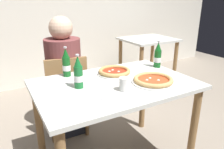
{
  "coord_description": "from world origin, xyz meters",
  "views": [
    {
      "loc": [
        -0.77,
        -1.32,
        1.36
      ],
      "look_at": [
        0.0,
        0.05,
        0.8
      ],
      "focal_mm": 34.6,
      "sensor_mm": 36.0,
      "label": 1
    }
  ],
  "objects_px": {
    "beer_bottle_left": "(66,64)",
    "beer_bottle_right": "(78,74)",
    "dining_table_main": "(115,96)",
    "beer_bottle_center": "(158,56)",
    "diner_seated": "(65,80)",
    "napkin_with_cutlery": "(96,95)",
    "pizza_marinara_far": "(114,72)",
    "chair_behind_table": "(66,92)",
    "dining_table_background": "(148,48)",
    "paper_cup": "(124,84)",
    "pizza_margherita_near": "(153,80)"
  },
  "relations": [
    {
      "from": "paper_cup",
      "to": "pizza_marinara_far",
      "type": "bearing_deg",
      "value": 71.54
    },
    {
      "from": "beer_bottle_right",
      "to": "paper_cup",
      "type": "bearing_deg",
      "value": -38.22
    },
    {
      "from": "diner_seated",
      "to": "beer_bottle_right",
      "type": "height_order",
      "value": "diner_seated"
    },
    {
      "from": "diner_seated",
      "to": "beer_bottle_left",
      "type": "distance_m",
      "value": 0.44
    },
    {
      "from": "dining_table_background",
      "to": "diner_seated",
      "type": "bearing_deg",
      "value": -155.82
    },
    {
      "from": "chair_behind_table",
      "to": "beer_bottle_right",
      "type": "bearing_deg",
      "value": 91.08
    },
    {
      "from": "dining_table_main",
      "to": "beer_bottle_center",
      "type": "bearing_deg",
      "value": 15.63
    },
    {
      "from": "beer_bottle_center",
      "to": "dining_table_main",
      "type": "bearing_deg",
      "value": -164.37
    },
    {
      "from": "beer_bottle_center",
      "to": "beer_bottle_right",
      "type": "xyz_separation_m",
      "value": [
        -0.81,
        -0.11,
        0.0
      ]
    },
    {
      "from": "dining_table_main",
      "to": "diner_seated",
      "type": "bearing_deg",
      "value": 106.78
    },
    {
      "from": "chair_behind_table",
      "to": "napkin_with_cutlery",
      "type": "height_order",
      "value": "chair_behind_table"
    },
    {
      "from": "dining_table_background",
      "to": "napkin_with_cutlery",
      "type": "bearing_deg",
      "value": -137.08
    },
    {
      "from": "dining_table_main",
      "to": "paper_cup",
      "type": "xyz_separation_m",
      "value": [
        -0.02,
        -0.16,
        0.16
      ]
    },
    {
      "from": "beer_bottle_left",
      "to": "beer_bottle_right",
      "type": "xyz_separation_m",
      "value": [
        -0.0,
        -0.28,
        0.0
      ]
    },
    {
      "from": "dining_table_main",
      "to": "beer_bottle_right",
      "type": "bearing_deg",
      "value": 170.81
    },
    {
      "from": "diner_seated",
      "to": "beer_bottle_left",
      "type": "xyz_separation_m",
      "value": [
        -0.07,
        -0.34,
        0.27
      ]
    },
    {
      "from": "chair_behind_table",
      "to": "paper_cup",
      "type": "xyz_separation_m",
      "value": [
        0.19,
        -0.77,
        0.32
      ]
    },
    {
      "from": "dining_table_main",
      "to": "paper_cup",
      "type": "distance_m",
      "value": 0.23
    },
    {
      "from": "beer_bottle_left",
      "to": "paper_cup",
      "type": "distance_m",
      "value": 0.55
    },
    {
      "from": "pizza_margherita_near",
      "to": "beer_bottle_left",
      "type": "distance_m",
      "value": 0.71
    },
    {
      "from": "chair_behind_table",
      "to": "napkin_with_cutlery",
      "type": "bearing_deg",
      "value": 96.28
    },
    {
      "from": "dining_table_background",
      "to": "pizza_marinara_far",
      "type": "relative_size",
      "value": 2.75
    },
    {
      "from": "chair_behind_table",
      "to": "napkin_with_cutlery",
      "type": "distance_m",
      "value": 0.8
    },
    {
      "from": "diner_seated",
      "to": "napkin_with_cutlery",
      "type": "xyz_separation_m",
      "value": [
        -0.03,
        -0.8,
        0.17
      ]
    },
    {
      "from": "beer_bottle_left",
      "to": "beer_bottle_right",
      "type": "height_order",
      "value": "same"
    },
    {
      "from": "beer_bottle_left",
      "to": "beer_bottle_center",
      "type": "relative_size",
      "value": 1.0
    },
    {
      "from": "dining_table_main",
      "to": "napkin_with_cutlery",
      "type": "height_order",
      "value": "napkin_with_cutlery"
    },
    {
      "from": "beer_bottle_right",
      "to": "napkin_with_cutlery",
      "type": "height_order",
      "value": "beer_bottle_right"
    },
    {
      "from": "pizza_marinara_far",
      "to": "beer_bottle_center",
      "type": "height_order",
      "value": "beer_bottle_center"
    },
    {
      "from": "pizza_margherita_near",
      "to": "napkin_with_cutlery",
      "type": "height_order",
      "value": "pizza_margherita_near"
    },
    {
      "from": "beer_bottle_right",
      "to": "dining_table_main",
      "type": "bearing_deg",
      "value": -9.19
    },
    {
      "from": "dining_table_background",
      "to": "paper_cup",
      "type": "height_order",
      "value": "paper_cup"
    },
    {
      "from": "pizza_marinara_far",
      "to": "pizza_margherita_near",
      "type": "bearing_deg",
      "value": -63.69
    },
    {
      "from": "dining_table_main",
      "to": "dining_table_background",
      "type": "relative_size",
      "value": 1.5
    },
    {
      "from": "pizza_marinara_far",
      "to": "beer_bottle_center",
      "type": "relative_size",
      "value": 1.18
    },
    {
      "from": "pizza_marinara_far",
      "to": "beer_bottle_right",
      "type": "relative_size",
      "value": 1.18
    },
    {
      "from": "diner_seated",
      "to": "beer_bottle_center",
      "type": "distance_m",
      "value": 0.94
    },
    {
      "from": "pizza_marinara_far",
      "to": "dining_table_background",
      "type": "bearing_deg",
      "value": 42.59
    },
    {
      "from": "dining_table_background",
      "to": "pizza_margherita_near",
      "type": "xyz_separation_m",
      "value": [
        -1.16,
        -1.53,
        0.18
      ]
    },
    {
      "from": "dining_table_background",
      "to": "pizza_margherita_near",
      "type": "relative_size",
      "value": 2.46
    },
    {
      "from": "beer_bottle_center",
      "to": "pizza_marinara_far",
      "type": "bearing_deg",
      "value": 177.18
    },
    {
      "from": "dining_table_background",
      "to": "pizza_margherita_near",
      "type": "bearing_deg",
      "value": -127.17
    },
    {
      "from": "chair_behind_table",
      "to": "diner_seated",
      "type": "height_order",
      "value": "diner_seated"
    },
    {
      "from": "beer_bottle_left",
      "to": "paper_cup",
      "type": "relative_size",
      "value": 2.6
    },
    {
      "from": "beer_bottle_left",
      "to": "paper_cup",
      "type": "bearing_deg",
      "value": -62.07
    },
    {
      "from": "dining_table_main",
      "to": "beer_bottle_left",
      "type": "height_order",
      "value": "beer_bottle_left"
    },
    {
      "from": "chair_behind_table",
      "to": "diner_seated",
      "type": "bearing_deg",
      "value": -93.09
    },
    {
      "from": "pizza_marinara_far",
      "to": "paper_cup",
      "type": "height_order",
      "value": "paper_cup"
    },
    {
      "from": "pizza_margherita_near",
      "to": "napkin_with_cutlery",
      "type": "distance_m",
      "value": 0.48
    },
    {
      "from": "diner_seated",
      "to": "pizza_marinara_far",
      "type": "distance_m",
      "value": 0.6
    }
  ]
}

